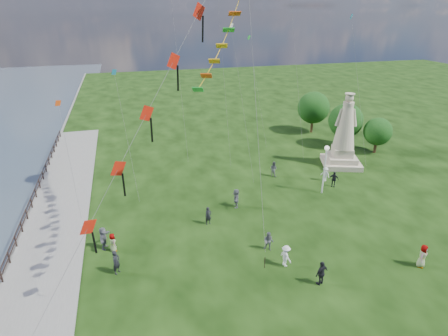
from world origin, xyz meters
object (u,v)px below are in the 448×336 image
object	(u,v)px
statue	(344,139)
person_9	(334,179)
person_6	(208,216)
lamppost	(326,159)
person_7	(273,169)
person_0	(116,262)
person_3	(322,273)
person_1	(269,241)
person_10	(113,243)
person_4	(423,256)
person_5	(104,238)
person_8	(325,174)
person_2	(286,256)
person_11	(236,198)

from	to	relation	value
statue	person_9	distance (m)	6.33
person_9	person_6	bearing A→B (deg)	-130.48
statue	lamppost	size ratio (longest dim) A/B	1.69
person_6	person_7	xyz separation A→B (m)	(8.68, 7.41, 0.03)
person_0	person_3	xyz separation A→B (m)	(12.54, -4.54, 0.00)
person_1	person_10	bearing A→B (deg)	-157.37
statue	person_9	bearing A→B (deg)	-109.14
person_4	person_5	xyz separation A→B (m)	(-20.90, 7.86, 0.02)
person_4	person_8	distance (m)	14.01
person_5	person_7	size ratio (longest dim) A/B	1.08
lamppost	person_7	xyz separation A→B (m)	(-3.02, 4.83, -2.64)
statue	person_2	bearing A→B (deg)	-112.68
person_4	person_10	size ratio (longest dim) A/B	1.18
person_2	person_7	xyz separation A→B (m)	(4.80, 13.98, 0.01)
statue	lamppost	distance (m)	7.79
person_0	person_9	bearing A→B (deg)	-31.05
person_1	person_6	xyz separation A→B (m)	(-3.42, 4.59, 0.03)
statue	person_10	bearing A→B (deg)	-138.82
person_2	person_7	world-z (taller)	person_7
person_7	person_8	distance (m)	5.24
person_2	person_10	bearing A→B (deg)	51.90
person_7	person_11	size ratio (longest dim) A/B	0.93
person_6	person_11	size ratio (longest dim) A/B	0.89
person_10	person_9	bearing A→B (deg)	-97.57
person_0	person_2	distance (m)	11.34
statue	person_6	bearing A→B (deg)	-135.26
person_9	person_11	distance (m)	10.51
person_7	person_3	bearing A→B (deg)	131.93
statue	person_9	size ratio (longest dim) A/B	5.10
person_2	person_11	distance (m)	8.78
person_3	person_7	distance (m)	16.64
person_0	person_6	xyz separation A→B (m)	(7.24, 4.34, -0.09)
statue	person_0	xyz separation A→B (m)	(-24.34, -12.52, -2.18)
person_1	person_8	bearing A→B (deg)	81.17
person_6	person_7	distance (m)	11.41
person_4	person_6	distance (m)	15.68
person_8	person_11	xyz separation A→B (m)	(-10.27, -2.75, 0.11)
person_0	person_1	xyz separation A→B (m)	(10.66, -0.24, -0.12)
person_0	person_2	size ratio (longest dim) A/B	1.08
lamppost	person_3	xyz separation A→B (m)	(-6.40, -11.47, -2.58)
person_4	person_0	bearing A→B (deg)	132.21
statue	person_5	bearing A→B (deg)	-140.37
person_3	person_9	xyz separation A→B (m)	(8.13, 12.43, -0.07)
lamppost	person_11	distance (m)	9.07
person_0	person_4	distance (m)	20.58
person_0	person_4	size ratio (longest dim) A/B	1.01
person_5	person_6	xyz separation A→B (m)	(8.11, 1.22, -0.10)
person_1	person_11	size ratio (longest dim) A/B	0.85
person_7	person_11	distance (m)	7.72
person_1	person_6	distance (m)	5.73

